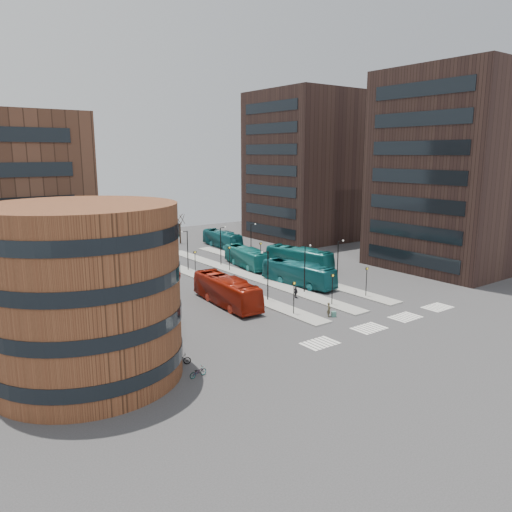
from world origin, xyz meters
TOP-DOWN VIEW (x-y plane):
  - ground at (0.00, 0.00)m, footprint 160.00×160.00m
  - island_left at (-4.00, 30.00)m, footprint 2.50×45.00m
  - island_mid at (2.00, 30.00)m, footprint 2.50×45.00m
  - island_right at (8.00, 30.00)m, footprint 2.50×45.00m
  - suitcase at (-1.30, 8.81)m, footprint 0.59×0.54m
  - red_bus at (-8.33, 19.66)m, footprint 3.81×12.46m
  - teal_bus_a at (4.60, 21.43)m, footprint 4.20×11.83m
  - teal_bus_b at (5.37, 34.81)m, footprint 4.45×11.60m
  - teal_bus_c at (11.57, 29.20)m, footprint 4.76×12.14m
  - teal_bus_d at (11.43, 51.33)m, footprint 3.42×11.56m
  - traveller at (-1.72, 9.16)m, footprint 0.70×0.67m
  - commuter_a at (-8.29, 19.93)m, footprint 1.07×0.96m
  - commuter_b at (0.18, 16.88)m, footprint 0.52×0.95m
  - commuter_c at (4.27, 17.99)m, footprint 0.59×1.02m
  - bicycle_near at (-21.00, 4.58)m, footprint 1.68×0.74m
  - bicycle_mid at (-21.00, 7.48)m, footprint 1.76×1.16m
  - bicycle_far at (-21.00, 8.49)m, footprint 1.57×0.67m
  - crosswalk_stripes at (1.75, 4.00)m, footprint 22.35×2.40m
  - round_building at (-28.00, 10.00)m, footprint 15.16×15.16m
  - tower_near at (31.98, 16.00)m, footprint 20.12×20.00m
  - tower_far at (31.98, 50.00)m, footprint 20.12×20.00m
  - sign_poles at (1.60, 23.00)m, footprint 12.45×22.12m
  - lamp_posts at (2.64, 28.00)m, footprint 14.04×20.24m
  - bare_trees at (2.67, 62.67)m, footprint 10.97×8.14m

SIDE VIEW (x-z plane):
  - ground at x=0.00m, z-range 0.00..0.00m
  - crosswalk_stripes at x=1.75m, z-range 0.00..0.01m
  - island_left at x=-4.00m, z-range 0.00..0.15m
  - island_mid at x=2.00m, z-range 0.00..0.15m
  - island_right at x=8.00m, z-range 0.00..0.15m
  - suitcase at x=-1.30m, z-range 0.00..0.60m
  - bicycle_far at x=-21.00m, z-range 0.00..0.80m
  - bicycle_near at x=-21.00m, z-range 0.00..0.85m
  - bicycle_mid at x=-21.00m, z-range 0.00..1.03m
  - commuter_b at x=0.18m, z-range 0.00..1.53m
  - commuter_c at x=4.27m, z-range 0.00..1.58m
  - traveller at x=-1.72m, z-range 0.00..1.62m
  - commuter_a at x=-8.29m, z-range 0.00..1.81m
  - teal_bus_b at x=5.37m, z-range 0.00..3.15m
  - teal_bus_d at x=11.43m, z-range 0.00..3.18m
  - teal_bus_a at x=4.60m, z-range 0.00..3.22m
  - teal_bus_c at x=11.57m, z-range 0.00..3.30m
  - red_bus at x=-8.33m, z-range 0.00..3.42m
  - sign_poles at x=1.60m, z-range 0.58..4.23m
  - bare_trees at x=2.67m, z-range -0.22..5.67m
  - lamp_posts at x=2.64m, z-range 0.52..6.64m
  - round_building at x=-28.00m, z-range -0.01..13.99m
  - tower_near at x=31.98m, z-range 0.00..30.00m
  - tower_far at x=31.98m, z-range 0.00..30.00m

